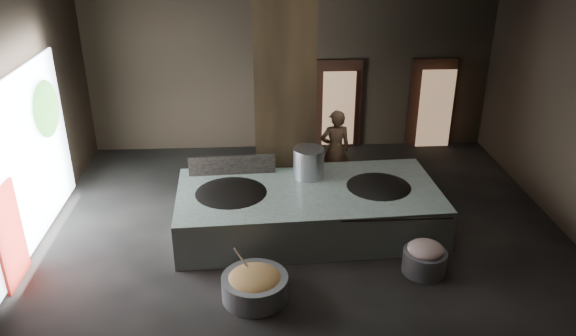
{
  "coord_description": "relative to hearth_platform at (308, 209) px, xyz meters",
  "views": [
    {
      "loc": [
        -0.82,
        -9.08,
        5.66
      ],
      "look_at": [
        -0.3,
        0.42,
        1.25
      ],
      "focal_mm": 35.0,
      "sensor_mm": 36.0,
      "label": 1
    }
  ],
  "objects": [
    {
      "name": "floor",
      "position": [
        -0.08,
        -0.3,
        -0.48
      ],
      "size": [
        10.0,
        9.0,
        0.1
      ],
      "primitive_type": "cube",
      "color": "black",
      "rests_on": "ground"
    },
    {
      "name": "back_wall",
      "position": [
        -0.08,
        4.25,
        1.82
      ],
      "size": [
        10.0,
        0.1,
        4.5
      ],
      "primitive_type": "cube",
      "color": "black",
      "rests_on": "ground"
    },
    {
      "name": "front_wall",
      "position": [
        -0.08,
        -4.85,
        1.82
      ],
      "size": [
        10.0,
        0.1,
        4.5
      ],
      "primitive_type": "cube",
      "color": "black",
      "rests_on": "ground"
    },
    {
      "name": "left_wall",
      "position": [
        -5.13,
        -0.3,
        1.82
      ],
      "size": [
        0.1,
        9.0,
        4.5
      ],
      "primitive_type": "cube",
      "color": "black",
      "rests_on": "ground"
    },
    {
      "name": "pillar",
      "position": [
        -0.38,
        1.6,
        1.82
      ],
      "size": [
        1.2,
        1.2,
        4.5
      ],
      "primitive_type": "cube",
      "color": "black",
      "rests_on": "ground"
    },
    {
      "name": "hearth_platform",
      "position": [
        0.0,
        0.0,
        0.0
      ],
      "size": [
        5.03,
        2.6,
        0.86
      ],
      "primitive_type": "cube",
      "rotation": [
        0.0,
        0.0,
        0.05
      ],
      "color": "#A7B9AA",
      "rests_on": "ground"
    },
    {
      "name": "platform_cap",
      "position": [
        0.0,
        0.0,
        0.39
      ],
      "size": [
        4.81,
        2.31,
        0.03
      ],
      "primitive_type": "cube",
      "color": "black",
      "rests_on": "hearth_platform"
    },
    {
      "name": "wok_left",
      "position": [
        -1.45,
        -0.05,
        0.32
      ],
      "size": [
        1.55,
        1.55,
        0.43
      ],
      "primitive_type": "ellipsoid",
      "color": "black",
      "rests_on": "hearth_platform"
    },
    {
      "name": "wok_left_rim",
      "position": [
        -1.45,
        -0.05,
        0.39
      ],
      "size": [
        1.58,
        1.58,
        0.05
      ],
      "primitive_type": "cylinder",
      "color": "black",
      "rests_on": "hearth_platform"
    },
    {
      "name": "wok_right",
      "position": [
        1.35,
        0.05,
        0.32
      ],
      "size": [
        1.44,
        1.44,
        0.41
      ],
      "primitive_type": "ellipsoid",
      "color": "black",
      "rests_on": "hearth_platform"
    },
    {
      "name": "wok_right_rim",
      "position": [
        1.35,
        0.05,
        0.39
      ],
      "size": [
        1.48,
        1.48,
        0.05
      ],
      "primitive_type": "cylinder",
      "color": "black",
      "rests_on": "hearth_platform"
    },
    {
      "name": "stock_pot",
      "position": [
        0.05,
        0.55,
        0.7
      ],
      "size": [
        0.6,
        0.6,
        0.64
      ],
      "primitive_type": "cylinder",
      "color": "#B4B6BC",
      "rests_on": "hearth_platform"
    },
    {
      "name": "splash_guard",
      "position": [
        -1.45,
        0.75,
        0.6
      ],
      "size": [
        1.71,
        0.15,
        0.43
      ],
      "primitive_type": "cube",
      "rotation": [
        0.0,
        0.0,
        0.05
      ],
      "color": "black",
      "rests_on": "hearth_platform"
    },
    {
      "name": "cook",
      "position": [
        0.74,
        1.73,
        0.48
      ],
      "size": [
        0.7,
        0.49,
        1.82
      ],
      "primitive_type": "imported",
      "rotation": [
        0.0,
        0.0,
        3.23
      ],
      "color": "#9D7150",
      "rests_on": "ground"
    },
    {
      "name": "veg_basin",
      "position": [
        -1.03,
        -2.08,
        -0.23
      ],
      "size": [
        1.4,
        1.4,
        0.39
      ],
      "primitive_type": "cylinder",
      "rotation": [
        0.0,
        0.0,
        -0.41
      ],
      "color": "gray",
      "rests_on": "ground"
    },
    {
      "name": "veg_fill",
      "position": [
        -1.03,
        -2.08,
        -0.08
      ],
      "size": [
        0.87,
        0.87,
        0.27
      ],
      "primitive_type": "ellipsoid",
      "color": "#959648",
      "rests_on": "veg_basin"
    },
    {
      "name": "ladle",
      "position": [
        -1.18,
        -1.93,
        0.12
      ],
      "size": [
        0.34,
        0.3,
        0.75
      ],
      "primitive_type": "cylinder",
      "rotation": [
        0.49,
        0.0,
        -0.85
      ],
      "color": "#B4B6BC",
      "rests_on": "veg_basin"
    },
    {
      "name": "meat_basin",
      "position": [
        1.86,
        -1.53,
        -0.22
      ],
      "size": [
        0.98,
        0.98,
        0.41
      ],
      "primitive_type": "cylinder",
      "rotation": [
        0.0,
        0.0,
        0.43
      ],
      "color": "gray",
      "rests_on": "ground"
    },
    {
      "name": "meat_fill",
      "position": [
        1.86,
        -1.53,
        0.02
      ],
      "size": [
        0.61,
        0.61,
        0.24
      ],
      "primitive_type": "ellipsoid",
      "color": "#A66E63",
      "rests_on": "meat_basin"
    },
    {
      "name": "doorway_near",
      "position": [
        1.12,
        4.15,
        0.67
      ],
      "size": [
        1.18,
        0.08,
        2.38
      ],
      "primitive_type": "cube",
      "color": "black",
      "rests_on": "ground"
    },
    {
      "name": "doorway_near_glow",
      "position": [
        1.13,
        4.05,
        0.62
      ],
      "size": [
        0.82,
        0.04,
        1.93
      ],
      "primitive_type": "cube",
      "color": "#8C6647",
      "rests_on": "ground"
    },
    {
      "name": "doorway_far",
      "position": [
        3.52,
        4.15,
        0.67
      ],
      "size": [
        1.18,
        0.08,
        2.38
      ],
      "primitive_type": "cube",
      "color": "black",
      "rests_on": "ground"
    },
    {
      "name": "doorway_far_glow",
      "position": [
        3.58,
        3.91,
        0.62
      ],
      "size": [
        0.85,
        0.04,
        2.02
      ],
      "primitive_type": "cube",
      "color": "#8C6647",
      "rests_on": "ground"
    },
    {
      "name": "left_opening",
      "position": [
        -5.03,
        -0.1,
        1.17
      ],
      "size": [
        0.04,
        4.2,
        3.1
      ],
      "primitive_type": "cube",
      "color": "white",
      "rests_on": "ground"
    },
    {
      "name": "pavilion_sliver",
      "position": [
        -4.96,
        -1.4,
        0.42
      ],
      "size": [
        0.05,
        0.9,
        1.7
      ],
      "primitive_type": "cube",
      "color": "maroon",
      "rests_on": "ground"
    },
    {
      "name": "tree_silhouette",
      "position": [
        -4.93,
        1.0,
        1.77
      ],
      "size": [
        0.28,
        1.1,
        1.1
      ],
      "primitive_type": "ellipsoid",
      "color": "#194714",
      "rests_on": "left_opening"
    }
  ]
}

